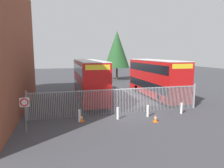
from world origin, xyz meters
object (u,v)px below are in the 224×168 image
(bollard_center_front, at_px, (118,113))
(traffic_cone_by_gate, at_px, (155,118))
(speed_limit_sign_post, at_px, (25,106))
(double_decker_bus_near_gate, at_px, (155,77))
(bollard_far_right, at_px, (181,108))
(traffic_cone_mid_forecourt, at_px, (82,118))
(bollard_near_right, at_px, (148,111))
(double_decker_bus_behind_fence_left, at_px, (89,78))
(bollard_near_left, at_px, (79,116))

(bollard_center_front, distance_m, traffic_cone_by_gate, 2.92)
(traffic_cone_by_gate, bearing_deg, speed_limit_sign_post, 178.89)
(double_decker_bus_near_gate, xyz_separation_m, traffic_cone_by_gate, (-4.00, -8.23, -2.13))
(bollard_far_right, bearing_deg, speed_limit_sign_post, -174.08)
(traffic_cone_mid_forecourt, xyz_separation_m, speed_limit_sign_post, (-3.74, -1.30, 1.49))
(double_decker_bus_near_gate, distance_m, bollard_near_right, 8.15)
(double_decker_bus_behind_fence_left, distance_m, traffic_cone_by_gate, 9.72)
(bollard_center_front, distance_m, speed_limit_sign_post, 6.82)
(double_decker_bus_near_gate, bearing_deg, bollard_near_left, -144.86)
(double_decker_bus_behind_fence_left, distance_m, speed_limit_sign_post, 10.10)
(bollard_near_right, xyz_separation_m, traffic_cone_by_gate, (-0.00, -1.40, -0.19))
(double_decker_bus_near_gate, xyz_separation_m, bollard_far_right, (-0.84, -6.77, -1.95))
(bollard_near_left, relative_size, bollard_far_right, 1.00)
(double_decker_bus_near_gate, xyz_separation_m, speed_limit_sign_post, (-13.16, -8.05, -0.65))
(double_decker_bus_behind_fence_left, relative_size, bollard_far_right, 11.38)
(double_decker_bus_behind_fence_left, bearing_deg, bollard_near_right, -62.58)
(traffic_cone_mid_forecourt, bearing_deg, bollard_far_right, -0.16)
(traffic_cone_by_gate, height_order, traffic_cone_mid_forecourt, same)
(double_decker_bus_near_gate, xyz_separation_m, double_decker_bus_behind_fence_left, (-7.79, 0.47, 0.00))
(double_decker_bus_behind_fence_left, relative_size, traffic_cone_by_gate, 18.32)
(speed_limit_sign_post, bearing_deg, traffic_cone_mid_forecourt, 19.17)
(bollard_near_left, distance_m, bollard_near_right, 5.58)
(double_decker_bus_near_gate, relative_size, traffic_cone_mid_forecourt, 18.32)
(bollard_center_front, relative_size, speed_limit_sign_post, 0.40)
(bollard_near_left, height_order, traffic_cone_by_gate, bollard_near_left)
(bollard_center_front, relative_size, traffic_cone_by_gate, 1.61)
(double_decker_bus_behind_fence_left, height_order, bollard_center_front, double_decker_bus_behind_fence_left)
(bollard_near_right, height_order, bollard_far_right, same)
(double_decker_bus_behind_fence_left, xyz_separation_m, speed_limit_sign_post, (-5.38, -8.52, -0.65))
(bollard_far_right, height_order, traffic_cone_mid_forecourt, bollard_far_right)
(bollard_center_front, xyz_separation_m, traffic_cone_mid_forecourt, (-2.84, 0.11, -0.19))
(double_decker_bus_behind_fence_left, xyz_separation_m, bollard_near_right, (3.78, -7.30, -1.95))
(bollard_center_front, bearing_deg, speed_limit_sign_post, -169.77)
(double_decker_bus_behind_fence_left, xyz_separation_m, bollard_near_left, (-1.80, -7.21, -1.95))
(double_decker_bus_near_gate, distance_m, bollard_center_front, 9.71)
(bollard_near_right, relative_size, traffic_cone_mid_forecourt, 1.61)
(traffic_cone_by_gate, relative_size, speed_limit_sign_post, 0.25)
(bollard_center_front, distance_m, traffic_cone_mid_forecourt, 2.85)
(bollard_near_right, height_order, speed_limit_sign_post, speed_limit_sign_post)
(bollard_far_right, distance_m, traffic_cone_mid_forecourt, 8.59)
(bollard_far_right, bearing_deg, bollard_near_right, -179.07)
(traffic_cone_by_gate, relative_size, traffic_cone_mid_forecourt, 1.00)
(bollard_near_right, bearing_deg, double_decker_bus_near_gate, 59.62)
(bollard_near_right, height_order, traffic_cone_mid_forecourt, bollard_near_right)
(bollard_far_right, xyz_separation_m, speed_limit_sign_post, (-12.33, -1.28, 1.30))
(double_decker_bus_behind_fence_left, xyz_separation_m, traffic_cone_by_gate, (3.78, -8.70, -2.13))
(double_decker_bus_behind_fence_left, height_order, bollard_near_left, double_decker_bus_behind_fence_left)
(bollard_center_front, relative_size, bollard_far_right, 1.00)
(double_decker_bus_near_gate, bearing_deg, traffic_cone_by_gate, -115.95)
(bollard_center_front, height_order, traffic_cone_mid_forecourt, bollard_center_front)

